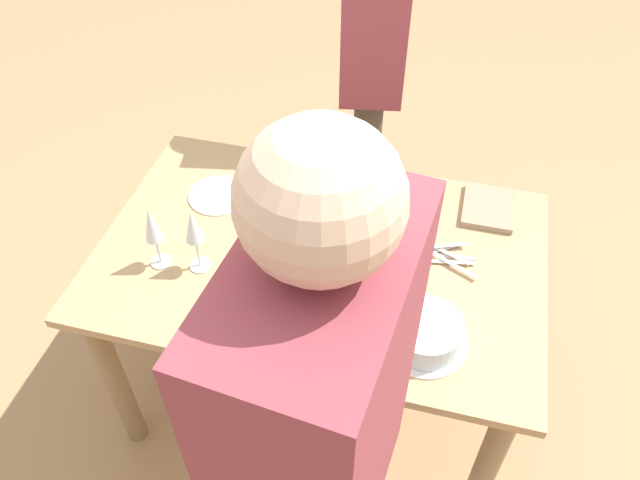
% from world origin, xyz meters
% --- Properties ---
extents(ground_plane, '(12.00, 12.00, 0.00)m').
position_xyz_m(ground_plane, '(0.00, 0.00, 0.00)').
color(ground_plane, '#A87F56').
extents(dining_table, '(1.33, 0.87, 0.74)m').
position_xyz_m(dining_table, '(0.00, 0.00, 0.62)').
color(dining_table, tan).
rests_on(dining_table, ground_plane).
extents(cake_center_white, '(0.35, 0.35, 0.09)m').
position_xyz_m(cake_center_white, '(0.05, 0.10, 0.78)').
color(cake_center_white, white).
rests_on(cake_center_white, dining_table).
extents(cake_front_chocolate, '(0.30, 0.30, 0.10)m').
position_xyz_m(cake_front_chocolate, '(-0.09, -0.26, 0.79)').
color(cake_front_chocolate, white).
rests_on(cake_front_chocolate, dining_table).
extents(cake_back_decorated, '(0.24, 0.24, 0.08)m').
position_xyz_m(cake_back_decorated, '(-0.34, 0.25, 0.78)').
color(cake_back_decorated, white).
rests_on(cake_back_decorated, dining_table).
extents(wine_glass_near, '(0.06, 0.06, 0.21)m').
position_xyz_m(wine_glass_near, '(0.44, 0.16, 0.89)').
color(wine_glass_near, silver).
rests_on(wine_glass_near, dining_table).
extents(wine_glass_far, '(0.06, 0.06, 0.21)m').
position_xyz_m(wine_glass_far, '(0.33, 0.14, 0.89)').
color(wine_glass_far, silver).
rests_on(wine_glass_far, dining_table).
extents(dessert_plate_right, '(0.20, 0.20, 0.01)m').
position_xyz_m(dessert_plate_right, '(0.39, -0.16, 0.74)').
color(dessert_plate_right, white).
rests_on(dessert_plate_right, dining_table).
extents(fork_pile, '(0.20, 0.15, 0.02)m').
position_xyz_m(fork_pile, '(-0.36, -0.07, 0.75)').
color(fork_pile, silver).
rests_on(fork_pile, dining_table).
extents(napkin_stack, '(0.16, 0.20, 0.02)m').
position_xyz_m(napkin_stack, '(-0.48, -0.31, 0.75)').
color(napkin_stack, gray).
rests_on(napkin_stack, dining_table).
extents(person_cutting, '(0.29, 0.43, 1.75)m').
position_xyz_m(person_cutting, '(0.01, -0.81, 1.06)').
color(person_cutting, '#4C4238').
rests_on(person_cutting, ground_plane).
extents(person_watching, '(0.26, 0.42, 1.75)m').
position_xyz_m(person_watching, '(-0.20, 0.76, 1.06)').
color(person_watching, '#2D334C').
rests_on(person_watching, ground_plane).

